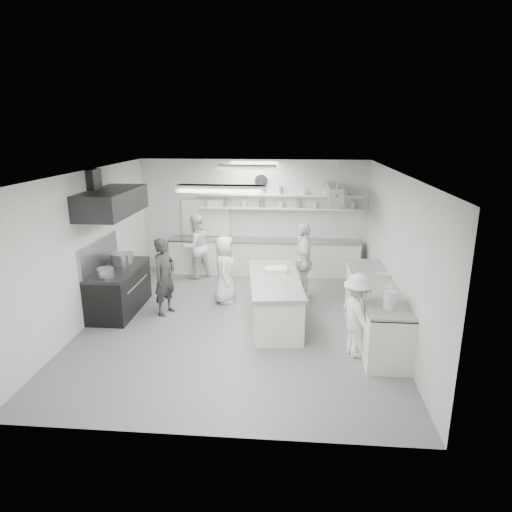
# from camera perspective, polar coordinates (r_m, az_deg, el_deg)

# --- Properties ---
(floor) EXTENTS (6.00, 7.00, 0.02)m
(floor) POSITION_cam_1_polar(r_m,az_deg,el_deg) (9.22, -2.24, -8.44)
(floor) COLOR gray
(floor) RESTS_ON ground
(ceiling) EXTENTS (6.00, 7.00, 0.02)m
(ceiling) POSITION_cam_1_polar(r_m,az_deg,el_deg) (8.43, -2.46, 10.59)
(ceiling) COLOR white
(ceiling) RESTS_ON wall_back
(wall_back) EXTENTS (6.00, 0.04, 3.00)m
(wall_back) POSITION_cam_1_polar(r_m,az_deg,el_deg) (12.09, -0.27, 5.04)
(wall_back) COLOR silver
(wall_back) RESTS_ON floor
(wall_front) EXTENTS (6.00, 0.04, 3.00)m
(wall_front) POSITION_cam_1_polar(r_m,az_deg,el_deg) (5.45, -6.98, -9.13)
(wall_front) COLOR silver
(wall_front) RESTS_ON floor
(wall_left) EXTENTS (0.04, 7.00, 3.00)m
(wall_left) POSITION_cam_1_polar(r_m,az_deg,el_deg) (9.55, -20.51, 1.02)
(wall_left) COLOR silver
(wall_left) RESTS_ON floor
(wall_right) EXTENTS (0.04, 7.00, 3.00)m
(wall_right) POSITION_cam_1_polar(r_m,az_deg,el_deg) (8.85, 17.31, 0.18)
(wall_right) COLOR silver
(wall_right) RESTS_ON floor
(stove) EXTENTS (0.80, 1.80, 0.90)m
(stove) POSITION_cam_1_polar(r_m,az_deg,el_deg) (10.04, -16.91, -4.22)
(stove) COLOR black
(stove) RESTS_ON floor
(exhaust_hood) EXTENTS (0.85, 2.00, 0.50)m
(exhaust_hood) POSITION_cam_1_polar(r_m,az_deg,el_deg) (9.57, -17.83, 6.52)
(exhaust_hood) COLOR #262627
(exhaust_hood) RESTS_ON wall_left
(back_counter) EXTENTS (5.00, 0.60, 0.92)m
(back_counter) POSITION_cam_1_polar(r_m,az_deg,el_deg) (12.02, 1.03, -0.13)
(back_counter) COLOR white
(back_counter) RESTS_ON floor
(shelf_lower) EXTENTS (4.20, 0.26, 0.04)m
(shelf_lower) POSITION_cam_1_polar(r_m,az_deg,el_deg) (11.88, 3.05, 6.04)
(shelf_lower) COLOR white
(shelf_lower) RESTS_ON wall_back
(shelf_upper) EXTENTS (4.20, 0.26, 0.04)m
(shelf_upper) POSITION_cam_1_polar(r_m,az_deg,el_deg) (11.82, 3.08, 7.71)
(shelf_upper) COLOR white
(shelf_upper) RESTS_ON wall_back
(pass_through_window) EXTENTS (1.30, 0.04, 1.00)m
(pass_through_window) POSITION_cam_1_polar(r_m,az_deg,el_deg) (12.27, -6.36, 4.86)
(pass_through_window) COLOR black
(pass_through_window) RESTS_ON wall_back
(wall_clock) EXTENTS (0.32, 0.05, 0.32)m
(wall_clock) POSITION_cam_1_polar(r_m,az_deg,el_deg) (11.89, 0.68, 9.48)
(wall_clock) COLOR silver
(wall_clock) RESTS_ON wall_back
(right_counter) EXTENTS (0.74, 3.30, 0.94)m
(right_counter) POSITION_cam_1_polar(r_m,az_deg,el_deg) (8.92, 14.82, -6.49)
(right_counter) COLOR white
(right_counter) RESTS_ON floor
(pot_rack) EXTENTS (0.30, 1.60, 0.40)m
(pot_rack) POSITION_cam_1_polar(r_m,az_deg,el_deg) (10.87, 9.85, 7.83)
(pot_rack) COLOR #999CA0
(pot_rack) RESTS_ON ceiling
(light_fixture_front) EXTENTS (1.30, 0.25, 0.10)m
(light_fixture_front) POSITION_cam_1_polar(r_m,az_deg,el_deg) (6.67, -4.43, 8.51)
(light_fixture_front) COLOR white
(light_fixture_front) RESTS_ON ceiling
(light_fixture_rear) EXTENTS (1.30, 0.25, 0.10)m
(light_fixture_rear) POSITION_cam_1_polar(r_m,az_deg,el_deg) (10.22, -1.16, 11.16)
(light_fixture_rear) COLOR white
(light_fixture_rear) RESTS_ON ceiling
(prep_island) EXTENTS (1.17, 2.47, 0.88)m
(prep_island) POSITION_cam_1_polar(r_m,az_deg,el_deg) (9.11, 2.35, -5.69)
(prep_island) COLOR white
(prep_island) RESTS_ON floor
(stove_pot) EXTENTS (0.44, 0.44, 0.29)m
(stove_pot) POSITION_cam_1_polar(r_m,az_deg,el_deg) (10.10, -16.62, -0.46)
(stove_pot) COLOR #999CA0
(stove_pot) RESTS_ON stove
(cook_stove) EXTENTS (0.59, 0.70, 1.63)m
(cook_stove) POSITION_cam_1_polar(r_m,az_deg,el_deg) (9.55, -11.49, -2.57)
(cook_stove) COLOR #2B2B2B
(cook_stove) RESTS_ON floor
(cook_back) EXTENTS (1.04, 1.02, 1.68)m
(cook_back) POSITION_cam_1_polar(r_m,az_deg,el_deg) (11.72, -7.66, 1.24)
(cook_back) COLOR white
(cook_back) RESTS_ON floor
(cook_island_left) EXTENTS (0.52, 0.77, 1.52)m
(cook_island_left) POSITION_cam_1_polar(r_m,az_deg,el_deg) (10.01, -3.98, -1.72)
(cook_island_left) COLOR white
(cook_island_left) RESTS_ON floor
(cook_island_right) EXTENTS (0.45, 1.05, 1.77)m
(cook_island_right) POSITION_cam_1_polar(r_m,az_deg,el_deg) (10.24, 6.00, -0.62)
(cook_island_right) COLOR white
(cook_island_right) RESTS_ON floor
(cook_right) EXTENTS (0.83, 1.08, 1.47)m
(cook_right) POSITION_cam_1_polar(r_m,az_deg,el_deg) (7.87, 12.76, -7.36)
(cook_right) COLOR white
(cook_right) RESTS_ON floor
(bowl_island_a) EXTENTS (0.30, 0.30, 0.06)m
(bowl_island_a) POSITION_cam_1_polar(r_m,az_deg,el_deg) (9.45, 3.69, -1.89)
(bowl_island_a) COLOR #999CA0
(bowl_island_a) RESTS_ON prep_island
(bowl_island_b) EXTENTS (0.21, 0.21, 0.06)m
(bowl_island_b) POSITION_cam_1_polar(r_m,az_deg,el_deg) (8.53, 2.24, -3.88)
(bowl_island_b) COLOR white
(bowl_island_b) RESTS_ON prep_island
(bowl_right) EXTENTS (0.30, 0.30, 0.06)m
(bowl_right) POSITION_cam_1_polar(r_m,az_deg,el_deg) (9.25, 15.79, -2.45)
(bowl_right) COLOR white
(bowl_right) RESTS_ON right_counter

